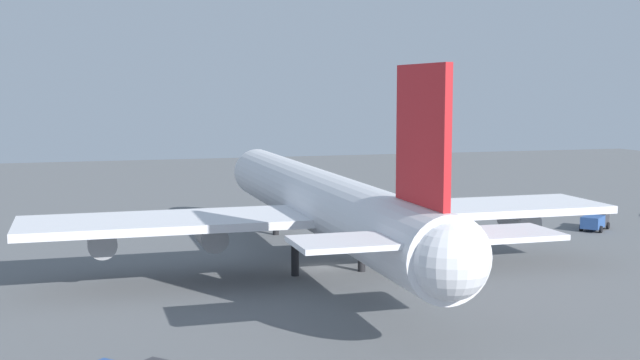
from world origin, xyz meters
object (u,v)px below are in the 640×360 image
at_px(catering_truck, 410,213).
at_px(pushback_tractor, 385,202).
at_px(fuel_truck, 595,221).
at_px(cargo_airplane, 321,203).
at_px(safety_cone_nose, 271,218).

xyz_separation_m(catering_truck, pushback_tractor, (10.06, -0.49, 0.03)).
bearing_deg(fuel_truck, pushback_tractor, 40.07).
relative_size(cargo_airplane, pushback_tractor, 14.06).
bearing_deg(safety_cone_nose, pushback_tractor, -74.89).
xyz_separation_m(catering_truck, fuel_truck, (-11.65, -18.74, -0.04)).
distance_m(cargo_airplane, pushback_tractor, 37.81).
bearing_deg(fuel_truck, safety_cone_nose, 64.15).
bearing_deg(fuel_truck, cargo_airplane, 106.32).
xyz_separation_m(cargo_airplane, pushback_tractor, (32.51, -18.65, -4.97)).
bearing_deg(pushback_tractor, fuel_truck, -139.93).
relative_size(catering_truck, fuel_truck, 0.85).
bearing_deg(pushback_tractor, catering_truck, 177.23).
bearing_deg(pushback_tractor, cargo_airplane, 150.16).
bearing_deg(catering_truck, cargo_airplane, 141.03).
height_order(catering_truck, pushback_tractor, pushback_tractor).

